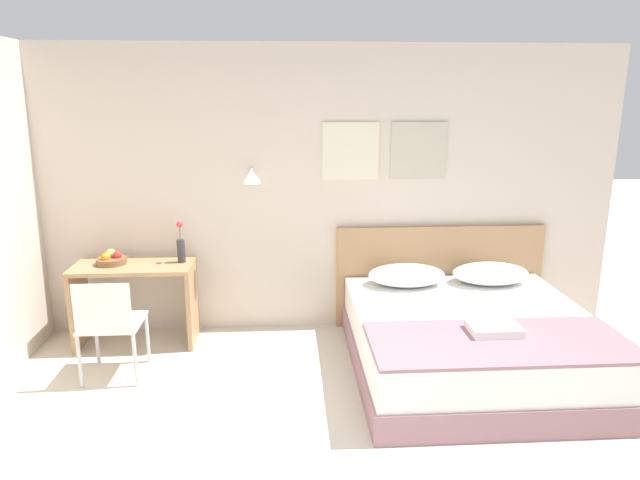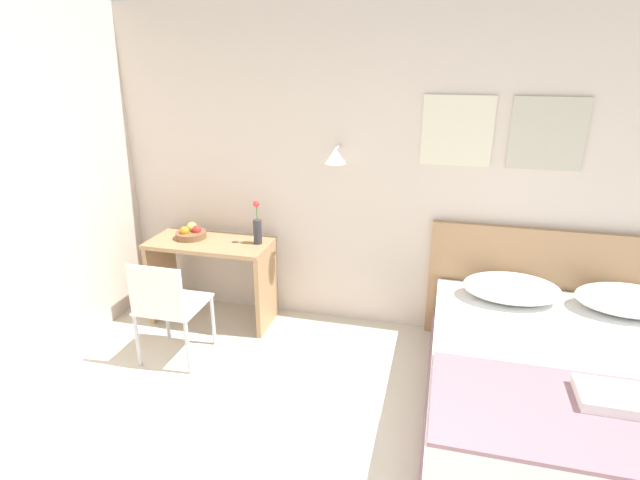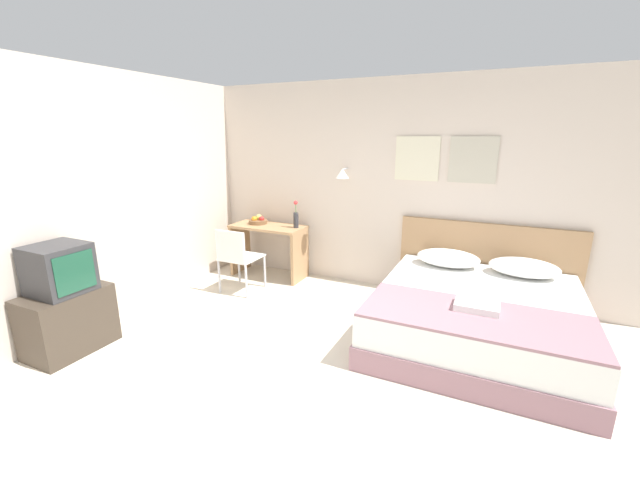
{
  "view_description": "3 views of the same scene",
  "coord_description": "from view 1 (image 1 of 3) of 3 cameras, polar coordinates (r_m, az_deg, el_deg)",
  "views": [
    {
      "loc": [
        -0.26,
        -2.52,
        2.21
      ],
      "look_at": [
        0.03,
        2.0,
        1.04
      ],
      "focal_mm": 32.0,
      "sensor_mm": 36.0,
      "label": 1
    },
    {
      "loc": [
        0.29,
        -1.23,
        2.23
      ],
      "look_at": [
        -0.51,
        1.91,
        1.03
      ],
      "focal_mm": 28.0,
      "sensor_mm": 36.0,
      "label": 2
    },
    {
      "loc": [
        1.34,
        -2.14,
        1.98
      ],
      "look_at": [
        -0.44,
        1.64,
        0.85
      ],
      "focal_mm": 22.0,
      "sensor_mm": 36.0,
      "label": 3
    }
  ],
  "objects": [
    {
      "name": "flower_vase",
      "position": [
        5.22,
        -13.74,
        -0.7
      ],
      "size": [
        0.07,
        0.07,
        0.38
      ],
      "color": "#333338",
      "rests_on": "desk"
    },
    {
      "name": "bed",
      "position": [
        4.84,
        14.88,
        -9.91
      ],
      "size": [
        1.89,
        1.97,
        0.51
      ],
      "color": "gray",
      "rests_on": "ground_plane"
    },
    {
      "name": "pillow_right",
      "position": [
        5.48,
        16.68,
        -3.23
      ],
      "size": [
        0.7,
        0.44,
        0.19
      ],
      "color": "white",
      "rests_on": "bed"
    },
    {
      "name": "folded_towel_near_foot",
      "position": [
        4.35,
        17.0,
        -8.45
      ],
      "size": [
        0.36,
        0.27,
        0.06
      ],
      "color": "white",
      "rests_on": "throw_blanket"
    },
    {
      "name": "headboard",
      "position": [
        5.66,
        11.85,
        -3.52
      ],
      "size": [
        2.01,
        0.06,
        0.99
      ],
      "color": "#A87F56",
      "rests_on": "ground_plane"
    },
    {
      "name": "pillow_left",
      "position": [
        5.26,
        8.65,
        -3.5
      ],
      "size": [
        0.7,
        0.44,
        0.19
      ],
      "color": "white",
      "rests_on": "bed"
    },
    {
      "name": "throw_blanket",
      "position": [
        4.24,
        17.53,
        -9.69
      ],
      "size": [
        1.83,
        0.79,
        0.02
      ],
      "color": "gray",
      "rests_on": "bed"
    },
    {
      "name": "fruit_bowl",
      "position": [
        5.38,
        -20.14,
        -1.8
      ],
      "size": [
        0.26,
        0.26,
        0.13
      ],
      "color": "brown",
      "rests_on": "desk"
    },
    {
      "name": "wall_back",
      "position": [
        5.33,
        -0.72,
        4.93
      ],
      "size": [
        5.75,
        0.31,
        2.65
      ],
      "color": "beige",
      "rests_on": "ground_plane"
    },
    {
      "name": "desk_chair",
      "position": [
        4.74,
        -20.41,
        -7.57
      ],
      "size": [
        0.46,
        0.46,
        0.84
      ],
      "color": "white",
      "rests_on": "ground_plane"
    },
    {
      "name": "desk",
      "position": [
        5.37,
        -18.03,
        -4.77
      ],
      "size": [
        1.04,
        0.5,
        0.74
      ],
      "color": "#A87F56",
      "rests_on": "ground_plane"
    }
  ]
}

